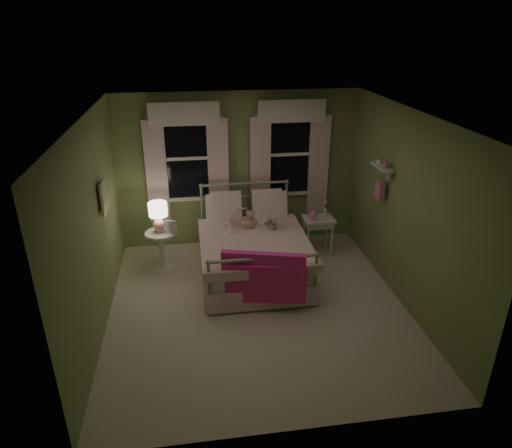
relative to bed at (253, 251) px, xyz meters
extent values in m
plane|color=white|center=(-0.06, -0.90, -0.38)|extent=(4.20, 4.20, 0.00)
plane|color=white|center=(-0.06, -0.90, 2.22)|extent=(4.20, 4.20, 0.00)
plane|color=#829559|center=(-0.06, 1.20, 0.92)|extent=(4.00, 0.00, 4.00)
plane|color=#829559|center=(-0.06, -3.00, 0.92)|extent=(4.00, 0.00, 4.00)
plane|color=#829559|center=(-2.06, -0.90, 0.92)|extent=(0.00, 4.20, 4.20)
plane|color=#829559|center=(1.94, -0.90, 0.92)|extent=(0.00, 4.20, 4.20)
cube|color=white|center=(0.00, -0.03, 0.04)|extent=(1.44, 1.94, 0.26)
cube|color=white|center=(0.00, -0.03, -0.20)|extent=(1.54, 2.02, 0.30)
cube|color=white|center=(0.00, -0.18, 0.22)|extent=(1.58, 1.75, 0.14)
cylinder|color=#9EB793|center=(-0.69, -0.03, -0.08)|extent=(0.04, 1.90, 0.04)
cylinder|color=#9EB793|center=(0.69, -0.03, -0.08)|extent=(0.04, 1.90, 0.04)
cylinder|color=#9EB793|center=(-0.71, 0.94, 0.19)|extent=(0.04, 0.04, 1.15)
cylinder|color=#9EB793|center=(0.71, 0.94, 0.19)|extent=(0.04, 0.04, 1.15)
sphere|color=#9EB793|center=(-0.71, 0.94, 0.77)|extent=(0.07, 0.07, 0.07)
sphere|color=#9EB793|center=(0.71, 0.94, 0.77)|extent=(0.07, 0.07, 0.07)
cylinder|color=#9EB793|center=(0.00, 0.94, 0.77)|extent=(1.42, 0.04, 0.04)
cylinder|color=#9EB793|center=(0.00, 0.94, 0.55)|extent=(1.38, 0.03, 0.03)
cylinder|color=#9EB793|center=(-0.71, -1.00, 0.02)|extent=(0.04, 0.04, 0.80)
cylinder|color=#9EB793|center=(0.71, -1.00, 0.02)|extent=(0.04, 0.04, 0.80)
sphere|color=#9EB793|center=(-0.71, -1.00, 0.42)|extent=(0.07, 0.07, 0.07)
sphere|color=#9EB793|center=(0.71, -1.00, 0.42)|extent=(0.07, 0.07, 0.07)
cylinder|color=#9EB793|center=(0.00, -1.00, 0.42)|extent=(1.42, 0.04, 0.04)
cube|color=white|center=(-0.38, 0.67, 0.42)|extent=(0.55, 0.32, 0.57)
cube|color=white|center=(0.38, 0.67, 0.42)|extent=(0.55, 0.32, 0.57)
cube|color=white|center=(-0.33, 0.67, 0.50)|extent=(0.48, 0.30, 0.51)
cube|color=white|center=(0.33, 0.67, 0.50)|extent=(0.48, 0.30, 0.51)
cube|color=#EA2DA5|center=(0.00, -1.00, 0.34)|extent=(1.09, 0.38, 0.32)
cube|color=#E72D84|center=(0.00, -1.07, 0.07)|extent=(1.09, 0.23, 0.55)
imported|color=#F7D1DD|center=(-0.28, 0.42, 0.56)|extent=(0.29, 0.21, 0.75)
imported|color=#F7D1DD|center=(0.28, 0.42, 0.52)|extent=(0.36, 0.29, 0.68)
imported|color=beige|center=(-0.28, 0.17, 0.58)|extent=(0.22, 0.17, 0.26)
imported|color=beige|center=(0.28, 0.17, 0.54)|extent=(0.21, 0.14, 0.26)
sphere|color=tan|center=(0.00, 0.27, 0.37)|extent=(0.18, 0.18, 0.18)
sphere|color=tan|center=(0.00, 0.25, 0.51)|extent=(0.13, 0.13, 0.13)
sphere|color=tan|center=(-0.04, 0.25, 0.56)|extent=(0.05, 0.05, 0.05)
sphere|color=tan|center=(0.05, 0.25, 0.56)|extent=(0.05, 0.05, 0.05)
sphere|color=tan|center=(-0.08, 0.24, 0.39)|extent=(0.07, 0.07, 0.07)
sphere|color=tan|center=(0.08, 0.24, 0.39)|extent=(0.07, 0.07, 0.07)
sphere|color=#8C6B51|center=(0.00, 0.20, 0.50)|extent=(0.04, 0.04, 0.04)
cylinder|color=white|center=(-1.38, 0.33, 0.25)|extent=(0.46, 0.46, 0.04)
cylinder|color=white|center=(-1.38, 0.33, -0.06)|extent=(0.08, 0.08, 0.60)
cylinder|color=white|center=(-1.38, 0.33, -0.37)|extent=(0.34, 0.34, 0.03)
sphere|color=#EA968A|center=(-1.38, 0.33, 0.39)|extent=(0.19, 0.19, 0.19)
cylinder|color=pink|center=(-1.38, 0.33, 0.51)|extent=(0.03, 0.03, 0.11)
cylinder|color=#FFEAC6|center=(-1.38, 0.33, 0.65)|extent=(0.28, 0.28, 0.21)
imported|color=beige|center=(-1.28, 0.25, 0.27)|extent=(0.22, 0.26, 0.02)
cube|color=white|center=(1.16, 0.50, 0.25)|extent=(0.50, 0.40, 0.04)
cube|color=white|center=(1.16, 0.50, 0.18)|extent=(0.44, 0.34, 0.08)
cylinder|color=white|center=(0.96, 0.35, -0.07)|extent=(0.04, 0.04, 0.60)
cylinder|color=white|center=(1.36, 0.35, -0.07)|extent=(0.04, 0.04, 0.60)
cylinder|color=white|center=(0.96, 0.65, -0.07)|extent=(0.04, 0.04, 0.60)
cylinder|color=white|center=(1.36, 0.65, -0.07)|extent=(0.04, 0.04, 0.60)
sphere|color=pink|center=(1.06, 0.50, 0.33)|extent=(0.14, 0.14, 0.14)
cube|color=pink|center=(1.06, 0.41, 0.31)|extent=(0.11, 0.07, 0.04)
cylinder|color=white|center=(1.28, 0.55, 0.34)|extent=(0.05, 0.05, 0.14)
cylinder|color=#4C7F3F|center=(1.28, 0.55, 0.45)|extent=(0.01, 0.01, 0.12)
sphere|color=pink|center=(1.28, 0.55, 0.52)|extent=(0.06, 0.06, 0.06)
cube|color=black|center=(-0.91, 1.19, 1.17)|extent=(0.76, 0.02, 1.35)
cube|color=white|center=(-0.91, 1.17, 1.87)|extent=(0.84, 0.05, 0.06)
cube|color=white|center=(-0.91, 1.17, 0.47)|extent=(0.84, 0.05, 0.06)
cube|color=white|center=(-1.31, 1.17, 1.17)|extent=(0.06, 0.05, 1.40)
cube|color=white|center=(-0.51, 1.17, 1.17)|extent=(0.06, 0.05, 1.40)
cube|color=white|center=(-0.91, 1.17, 1.17)|extent=(0.76, 0.04, 0.05)
cube|color=white|center=(-1.41, 1.12, 0.97)|extent=(0.34, 0.06, 1.70)
cube|color=silver|center=(-0.41, 1.12, 0.97)|extent=(0.34, 0.06, 1.70)
cube|color=white|center=(-0.91, 1.10, 1.90)|extent=(1.10, 0.08, 0.36)
cylinder|color=white|center=(-0.91, 1.14, 1.84)|extent=(1.20, 0.03, 0.03)
cube|color=black|center=(0.79, 1.19, 1.17)|extent=(0.76, 0.02, 1.35)
cube|color=white|center=(0.79, 1.17, 1.87)|extent=(0.84, 0.05, 0.06)
cube|color=white|center=(0.79, 1.17, 0.47)|extent=(0.84, 0.05, 0.06)
cube|color=white|center=(0.39, 1.17, 1.17)|extent=(0.06, 0.05, 1.40)
cube|color=white|center=(1.19, 1.17, 1.17)|extent=(0.06, 0.05, 1.40)
cube|color=white|center=(0.79, 1.17, 1.17)|extent=(0.76, 0.04, 0.05)
cube|color=white|center=(0.29, 1.12, 0.97)|extent=(0.34, 0.06, 1.70)
cube|color=white|center=(1.29, 1.12, 0.97)|extent=(0.34, 0.06, 1.70)
cube|color=white|center=(0.79, 1.10, 1.90)|extent=(1.10, 0.08, 0.36)
cylinder|color=white|center=(0.79, 1.14, 1.84)|extent=(1.20, 0.03, 0.03)
cube|color=white|center=(1.83, -0.20, 1.32)|extent=(0.15, 0.50, 0.03)
cube|color=white|center=(1.87, -0.35, 1.24)|extent=(0.06, 0.03, 0.14)
cube|color=white|center=(1.87, -0.05, 1.24)|extent=(0.06, 0.03, 0.14)
cylinder|color=pink|center=(1.83, -0.30, 1.39)|extent=(0.06, 0.06, 0.10)
sphere|color=white|center=(1.83, -0.10, 1.37)|extent=(0.08, 0.08, 0.08)
cube|color=pink|center=(1.84, -0.20, 0.97)|extent=(0.08, 0.18, 0.26)
cube|color=beige|center=(-2.01, -0.30, 1.12)|extent=(0.03, 0.32, 0.42)
cube|color=silver|center=(-1.99, -0.30, 1.12)|extent=(0.01, 0.25, 0.34)
camera|label=1|loc=(-0.86, -6.09, 3.24)|focal=32.00mm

